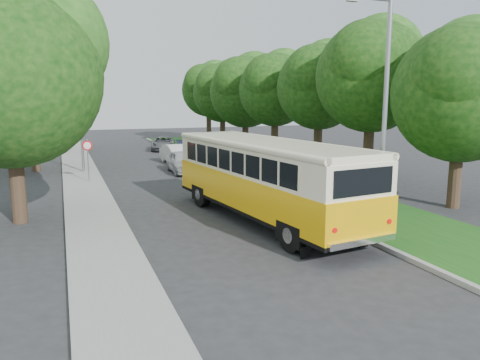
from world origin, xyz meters
name	(u,v)px	position (x,y,z in m)	size (l,w,h in m)	color
ground	(238,230)	(0.00, 0.00, 0.00)	(120.00, 120.00, 0.00)	#2A2A2D
curb	(270,195)	(3.60, 5.00, 0.07)	(0.20, 70.00, 0.15)	gray
grass_verge	(312,192)	(5.95, 5.00, 0.07)	(4.50, 70.00, 0.13)	#195316
sidewalk	(92,210)	(-4.80, 5.00, 0.06)	(2.20, 70.00, 0.12)	gray
treeline	(191,82)	(3.15, 17.99, 5.93)	(24.27, 41.91, 9.46)	#332319
lamppost_near	(383,110)	(4.21, -2.50, 4.37)	(1.71, 0.16, 8.00)	gray
lamppost_far	(79,109)	(-4.70, 16.00, 4.12)	(1.71, 0.16, 7.50)	gray
warning_sign	(88,153)	(-4.50, 11.98, 1.71)	(0.56, 0.10, 2.50)	gray
vintage_bus	(266,181)	(1.43, 0.76, 1.62)	(2.81, 10.90, 3.24)	#FCB307
car_silver	(183,162)	(1.45, 13.91, 0.71)	(1.69, 4.19, 1.43)	#BCBCC1
car_white	(177,154)	(2.09, 18.22, 0.70)	(1.48, 4.24, 1.40)	silver
car_blue	(185,152)	(3.00, 19.44, 0.73)	(2.05, 5.04, 1.46)	#151459
car_grey	(163,144)	(3.00, 27.63, 0.62)	(2.07, 4.48, 1.25)	slate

